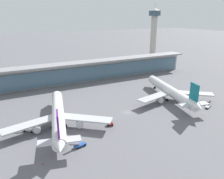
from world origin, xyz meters
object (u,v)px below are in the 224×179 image
Objects in this scene: service_truck_near_nose_white at (29,130)px; service_truck_by_tail_blue at (80,145)px; airliner_centre_stand at (171,91)px; service_truck_under_wing_red at (110,124)px; airliner_left_stand at (58,116)px; control_tower at (154,31)px; safety_cone_alpha at (43,163)px; service_truck_on_taxiway_grey at (208,106)px; safety_cone_bravo at (85,142)px.

service_truck_by_tail_blue is at bearing -55.00° from service_truck_near_nose_white.
airliner_centre_stand is 49.01m from service_truck_under_wing_red.
service_truck_under_wing_red is at bearing 28.41° from service_truck_by_tail_blue.
service_truck_by_tail_blue is (-65.73, -22.46, -4.40)m from airliner_centre_stand.
airliner_left_stand is 18.50× the size of service_truck_under_wing_red.
control_tower is 85.47× the size of safety_cone_alpha.
service_truck_near_nose_white is at bearing 168.54° from service_truck_on_taxiway_grey.
service_truck_near_nose_white is 26.75m from service_truck_by_tail_blue.
service_truck_by_tail_blue is at bearing -161.13° from airliner_centre_stand.
control_tower is (51.96, 116.76, 31.96)m from service_truck_on_taxiway_grey.
airliner_left_stand is 1.03× the size of control_tower.
safety_cone_alpha is at bearing -157.05° from service_truck_under_wing_red.
airliner_centre_stand is 8.86× the size of service_truck_by_tail_blue.
airliner_centre_stand is 10.09× the size of service_truck_near_nose_white.
service_truck_near_nose_white reaches higher than service_truck_under_wing_red.
service_truck_on_taxiway_grey is at bearing -11.46° from service_truck_near_nose_white.
airliner_left_stand is at bearing -7.28° from service_truck_near_nose_white.
airliner_left_stand reaches higher than service_truck_near_nose_white.
service_truck_under_wing_red is at bearing -19.35° from service_truck_near_nose_white.
service_truck_near_nose_white is 0.88× the size of service_truck_by_tail_blue.
service_truck_by_tail_blue is (2.51, -20.28, -4.40)m from airliner_left_stand.
control_tower reaches higher than service_truck_by_tail_blue.
airliner_left_stand is 68.28m from airliner_centre_stand.
airliner_left_stand is 166.29m from control_tower.
service_truck_on_taxiway_grey reaches higher than service_truck_under_wing_red.
service_truck_by_tail_blue is 1.03× the size of service_truck_on_taxiway_grey.
safety_cone_bravo is (17.41, 5.65, 0.00)m from safety_cone_alpha.
safety_cone_bravo is at bearing -74.33° from airliner_left_stand.
control_tower is at bearing 57.73° from airliner_centre_stand.
airliner_left_stand is 13.67m from service_truck_near_nose_white.
safety_cone_alpha is (0.67, -25.95, -0.49)m from service_truck_near_nose_white.
airliner_left_stand is at bearing 105.67° from safety_cone_bravo.
service_truck_by_tail_blue is (15.35, -21.91, 0.00)m from service_truck_near_nose_white.
service_truck_on_taxiway_grey reaches higher than safety_cone_alpha.
airliner_left_stand is 23.80m from service_truck_under_wing_red.
service_truck_on_taxiway_grey is (9.78, -18.97, -4.40)m from airliner_centre_stand.
service_truck_under_wing_red is 57.37m from service_truck_on_taxiway_grey.
safety_cone_alpha is (-33.20, -14.06, -0.56)m from service_truck_under_wing_red.
airliner_left_stand is at bearing -142.43° from control_tower.
service_truck_under_wing_red is 158.24m from control_tower.
control_tower is 85.47× the size of safety_cone_bravo.
safety_cone_bravo is at bearing -48.33° from service_truck_near_nose_white.
airliner_centre_stand is 21.79m from service_truck_on_taxiway_grey.
airliner_centre_stand reaches higher than service_truck_on_taxiway_grey.
airliner_centre_stand is at bearing 0.39° from service_truck_near_nose_white.
service_truck_near_nose_white is at bearing 172.72° from airliner_left_stand.
airliner_left_stand reaches higher than safety_cone_alpha.
service_truck_by_tail_blue is 9.91× the size of safety_cone_bravo.
airliner_left_stand is 1.00× the size of airliner_centre_stand.
safety_cone_bravo is at bearing -178.52° from service_truck_on_taxiway_grey.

